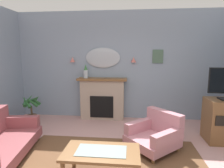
{
  "coord_description": "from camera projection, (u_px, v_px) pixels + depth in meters",
  "views": [
    {
      "loc": [
        0.33,
        -2.42,
        1.82
      ],
      "look_at": [
        -0.08,
        1.63,
        1.17
      ],
      "focal_mm": 30.17,
      "sensor_mm": 36.0,
      "label": 1
    }
  ],
  "objects": [
    {
      "name": "wall_sconce_right",
      "position": [
        134.0,
        60.0,
        5.09
      ],
      "size": [
        0.14,
        0.14,
        0.14
      ],
      "primitive_type": "cone",
      "color": "#D17066"
    },
    {
      "name": "coffee_table",
      "position": [
        101.0,
        155.0,
        2.7
      ],
      "size": [
        1.1,
        0.6,
        0.45
      ],
      "color": "brown",
      "rests_on": "ground"
    },
    {
      "name": "wall_mirror",
      "position": [
        103.0,
        58.0,
        5.22
      ],
      "size": [
        0.96,
        0.06,
        0.56
      ],
      "primitive_type": "ellipsoid",
      "color": "#B2BCC6"
    },
    {
      "name": "fireplace",
      "position": [
        102.0,
        99.0,
        5.26
      ],
      "size": [
        1.36,
        0.36,
        1.16
      ],
      "color": "tan",
      "rests_on": "ground"
    },
    {
      "name": "wall_sconce_left",
      "position": [
        72.0,
        60.0,
        5.26
      ],
      "size": [
        0.14,
        0.14,
        0.14
      ],
      "primitive_type": "cone",
      "color": "#D17066"
    },
    {
      "name": "mantel_vase_left",
      "position": [
        86.0,
        72.0,
        5.15
      ],
      "size": [
        0.12,
        0.12,
        0.38
      ],
      "color": "silver",
      "rests_on": "fireplace"
    },
    {
      "name": "wall_back",
      "position": [
        119.0,
        66.0,
        5.28
      ],
      "size": [
        6.72,
        0.1,
        2.98
      ],
      "primitive_type": "cube",
      "color": "#8C9EB2",
      "rests_on": "ground"
    },
    {
      "name": "framed_picture",
      "position": [
        158.0,
        56.0,
        5.07
      ],
      "size": [
        0.28,
        0.03,
        0.36
      ],
      "primitive_type": "cube",
      "color": "#4C6B56"
    },
    {
      "name": "potted_plant_small_fern",
      "position": [
        31.0,
        108.0,
        4.94
      ],
      "size": [
        0.5,
        0.5,
        0.77
      ],
      "color": "brown",
      "rests_on": "ground"
    },
    {
      "name": "armchair_by_coffee_table",
      "position": [
        156.0,
        133.0,
        3.62
      ],
      "size": [
        1.14,
        1.14,
        0.71
      ],
      "color": "#B77A84",
      "rests_on": "ground"
    }
  ]
}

